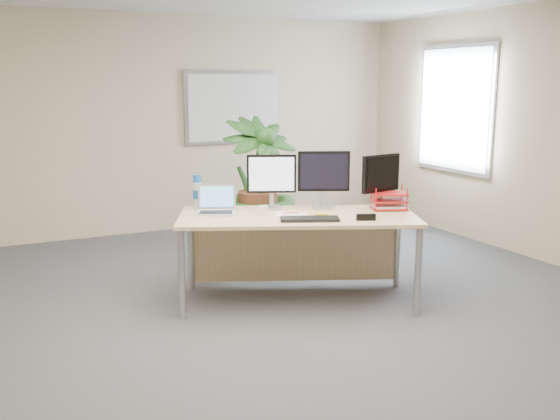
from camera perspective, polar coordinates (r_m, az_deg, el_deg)
name	(u,v)px	position (r m, az deg, el deg)	size (l,w,h in m)	color
floor	(283,351)	(4.55, 0.29, -12.79)	(8.00, 8.00, 0.00)	#45454A
back_wall	(141,126)	(7.94, -12.62, 7.54)	(7.00, 0.04, 2.70)	beige
whiteboard	(232,108)	(8.26, -4.41, 9.32)	(1.30, 0.04, 0.95)	#A5A5A9
window	(455,109)	(8.02, 15.67, 8.86)	(0.04, 1.30, 1.55)	#A5A5A9
desk	(297,230)	(5.44, 1.55, -1.88)	(2.18, 1.57, 0.77)	tan
floor_plant	(258,195)	(6.34, -2.05, 1.37)	(0.84, 0.84, 1.50)	#163D16
monitor_left	(272,178)	(5.50, -0.78, 2.94)	(0.41, 0.21, 0.48)	#A8A8AC
monitor_right	(324,176)	(5.53, 4.02, 3.14)	(0.44, 0.22, 0.51)	#A8A8AC
monitor_dark	(381,177)	(5.61, 9.21, 2.95)	(0.43, 0.20, 0.48)	#A8A8AC
laptop	(216,206)	(5.40, -5.84, 0.37)	(0.42, 0.39, 0.24)	silver
keyboard	(310,219)	(5.08, 2.72, -0.83)	(0.48, 0.16, 0.03)	black
coffee_mug	(263,211)	(5.25, -1.56, -0.07)	(0.11, 0.07, 0.08)	white
spiral_notebook	(291,215)	(5.27, 1.03, -0.43)	(0.27, 0.20, 0.01)	white
orange_pen	(291,213)	(5.30, 1.03, -0.24)	(0.01, 0.01, 0.13)	#D15B17
yellow_highlighter	(321,214)	(5.29, 3.78, -0.39)	(0.02, 0.02, 0.13)	yellow
water_bottle	(197,193)	(5.57, -7.56, 1.59)	(0.08, 0.08, 0.31)	silver
letter_tray	(389,202)	(5.60, 9.92, 0.72)	(0.37, 0.33, 0.14)	#B21715
stapler	(366,217)	(5.13, 7.86, -0.66)	(0.16, 0.04, 0.05)	black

